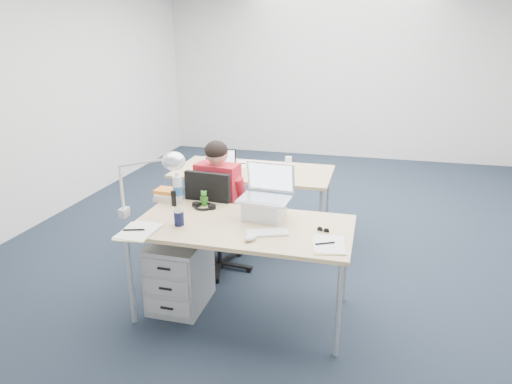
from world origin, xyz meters
TOP-DOWN VIEW (x-y plane):
  - floor at (0.00, 0.00)m, footprint 7.00×7.00m
  - room at (0.00, 0.00)m, footprint 6.02×7.02m
  - desk_near at (-0.25, -1.60)m, footprint 1.60×0.80m
  - desk_far at (-0.54, -0.20)m, footprint 1.60×0.80m
  - office_chair at (-0.66, -1.00)m, footprint 0.66×0.66m
  - seated_person at (-0.64, -0.83)m, footprint 0.40×0.68m
  - drawer_pedestal_near at (-0.75, -1.62)m, footprint 0.40×0.50m
  - drawer_pedestal_far at (-1.03, -0.22)m, footprint 0.40×0.50m
  - silver_laptop at (-0.12, -1.42)m, footprint 0.40×0.32m
  - wireless_keyboard at (-0.03, -1.71)m, footprint 0.31×0.22m
  - computer_mouse at (-0.12, -1.84)m, footprint 0.10×0.13m
  - headphones at (-0.64, -1.34)m, footprint 0.23×0.19m
  - can_koozie at (-0.69, -1.72)m, footprint 0.09×0.09m
  - water_bottle at (-0.89, -1.27)m, footprint 0.10×0.10m
  - bear_figurine at (-0.66, -1.30)m, footprint 0.08×0.07m
  - book_stack at (-1.00, -1.25)m, footprint 0.25×0.22m
  - cordless_phone at (-0.89, -1.36)m, footprint 0.04×0.03m
  - papers_left at (-0.93, -1.92)m, footprint 0.23×0.33m
  - papers_right at (0.40, -1.79)m, footprint 0.25×0.32m
  - sunglasses at (0.34, -1.57)m, footprint 0.10×0.07m
  - desk_lamp at (-1.00, -1.67)m, footprint 0.52×0.31m
  - dark_laptop at (-0.83, -0.33)m, footprint 0.39×0.39m
  - far_cup at (-0.21, 0.04)m, footprint 0.09×0.09m
  - far_papers at (-0.71, -0.03)m, footprint 0.26×0.31m

SIDE VIEW (x-z plane):
  - floor at x=0.00m, z-range 0.00..0.00m
  - drawer_pedestal_near at x=-0.75m, z-range 0.00..0.55m
  - drawer_pedestal_far at x=-1.03m, z-range 0.00..0.55m
  - office_chair at x=-0.66m, z-range -0.21..0.76m
  - seated_person at x=-0.64m, z-range 0.00..1.18m
  - desk_near at x=-0.25m, z-range 0.32..1.05m
  - desk_far at x=-0.54m, z-range 0.32..1.05m
  - far_papers at x=-0.71m, z-range 0.73..0.74m
  - papers_right at x=0.40m, z-range 0.73..0.74m
  - papers_left at x=-0.93m, z-range 0.73..0.74m
  - wireless_keyboard at x=-0.03m, z-range 0.73..0.74m
  - sunglasses at x=0.34m, z-range 0.73..0.75m
  - headphones at x=-0.64m, z-range 0.73..0.76m
  - computer_mouse at x=-0.12m, z-range 0.73..0.77m
  - book_stack at x=-1.00m, z-range 0.73..0.82m
  - far_cup at x=-0.21m, z-range 0.73..0.83m
  - can_koozie at x=-0.69m, z-range 0.73..0.85m
  - cordless_phone at x=-0.89m, z-range 0.73..0.86m
  - bear_figurine at x=-0.66m, z-range 0.73..0.86m
  - dark_laptop at x=-0.83m, z-range 0.73..0.95m
  - water_bottle at x=-0.89m, z-range 0.73..0.99m
  - silver_laptop at x=-0.12m, z-range 0.73..1.13m
  - desk_lamp at x=-1.00m, z-range 0.73..1.29m
  - room at x=0.00m, z-range 0.31..3.12m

